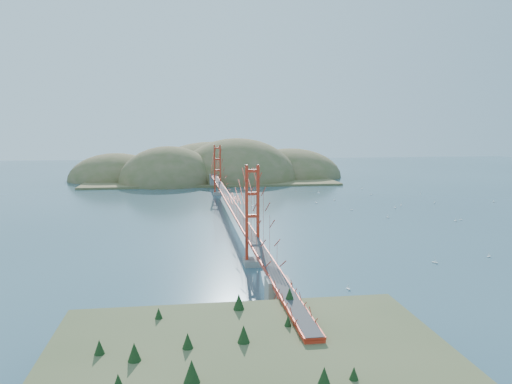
{
  "coord_description": "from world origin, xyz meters",
  "views": [
    {
      "loc": [
        -7.61,
        -85.77,
        16.04
      ],
      "look_at": [
        4.75,
        0.0,
        4.55
      ],
      "focal_mm": 35.0,
      "sensor_mm": 36.0,
      "label": 1
    }
  ],
  "objects": [
    {
      "name": "promontory",
      "position": [
        0.0,
        -48.5,
        0.12
      ],
      "size": [
        9.0,
        6.0,
        0.24
      ],
      "primitive_type": "cube",
      "color": "#59544C",
      "rests_on": "ground"
    },
    {
      "name": "sailboat_3",
      "position": [
        6.0,
        13.02,
        0.15
      ],
      "size": [
        0.56,
        0.49,
        0.64
      ],
      "color": "white",
      "rests_on": "ground"
    },
    {
      "name": "sailboat_4",
      "position": [
        33.29,
        6.04,
        0.15
      ],
      "size": [
        0.64,
        0.64,
        0.67
      ],
      "color": "white",
      "rests_on": "ground"
    },
    {
      "name": "sailboat_12",
      "position": [
        24.39,
        30.25,
        0.16
      ],
      "size": [
        0.64,
        0.6,
        0.72
      ],
      "color": "white",
      "rests_on": "ground"
    },
    {
      "name": "sailboat_0",
      "position": [
        27.74,
        -3.45,
        0.15
      ],
      "size": [
        0.51,
        0.56,
        0.64
      ],
      "color": "white",
      "rests_on": "ground"
    },
    {
      "name": "sailboat_9",
      "position": [
        48.15,
        25.32,
        0.13
      ],
      "size": [
        0.52,
        0.52,
        0.56
      ],
      "color": "white",
      "rests_on": "ground"
    },
    {
      "name": "approach_viaduct",
      "position": [
        0.0,
        -51.91,
        2.55
      ],
      "size": [
        1.4,
        12.0,
        3.38
      ],
      "color": "#B52514",
      "rests_on": "ground"
    },
    {
      "name": "sailboat_16",
      "position": [
        23.99,
        4.91,
        0.13
      ],
      "size": [
        0.5,
        0.48,
        0.56
      ],
      "color": "white",
      "rests_on": "ground"
    },
    {
      "name": "fort",
      "position": [
        0.4,
        -47.8,
        0.67
      ],
      "size": [
        3.7,
        2.3,
        1.75
      ],
      "color": "brown",
      "rests_on": "ground"
    },
    {
      "name": "sailboat_14",
      "position": [
        35.85,
        9.03,
        0.15
      ],
      "size": [
        0.63,
        0.63,
        0.67
      ],
      "color": "white",
      "rests_on": "ground"
    },
    {
      "name": "sailboat_5",
      "position": [
        37.77,
        -8.29,
        0.15
      ],
      "size": [
        0.54,
        0.58,
        0.65
      ],
      "color": "white",
      "rests_on": "ground"
    },
    {
      "name": "sailboat_extra_0",
      "position": [
        29.37,
        -30.63,
        0.14
      ],
      "size": [
        0.56,
        0.56,
        0.63
      ],
      "color": "white",
      "rests_on": "ground"
    },
    {
      "name": "sailboat_2",
      "position": [
        39.23,
        -7.48,
        0.14
      ],
      "size": [
        0.51,
        0.44,
        0.58
      ],
      "color": "white",
      "rests_on": "ground"
    },
    {
      "name": "sailboat_1",
      "position": [
        19.64,
        14.85,
        0.16
      ],
      "size": [
        0.66,
        0.66,
        0.72
      ],
      "color": "white",
      "rests_on": "ground"
    },
    {
      "name": "bridge",
      "position": [
        0.0,
        0.18,
        7.01
      ],
      "size": [
        2.2,
        94.4,
        12.0
      ],
      "color": "gray",
      "rests_on": "ground"
    },
    {
      "name": "sailboat_7",
      "position": [
        24.52,
        17.59,
        0.15
      ],
      "size": [
        0.6,
        0.56,
        0.67
      ],
      "color": "white",
      "rests_on": "ground"
    },
    {
      "name": "sailboat_10",
      "position": [
        8.21,
        -40.0,
        0.14
      ],
      "size": [
        0.48,
        0.52,
        0.59
      ],
      "color": "white",
      "rests_on": "ground"
    },
    {
      "name": "sailboat_11",
      "position": [
        57.2,
        10.38,
        0.16
      ],
      "size": [
        0.63,
        0.63,
        0.71
      ],
      "color": "white",
      "rests_on": "ground"
    },
    {
      "name": "sailboat_15",
      "position": [
        37.39,
        35.82,
        0.13
      ],
      "size": [
        0.42,
        0.49,
        0.56
      ],
      "color": "white",
      "rests_on": "ground"
    },
    {
      "name": "sailboat_8",
      "position": [
        44.32,
        11.32,
        0.13
      ],
      "size": [
        0.53,
        0.53,
        0.56
      ],
      "color": "white",
      "rests_on": "ground"
    },
    {
      "name": "near_bluff",
      "position": [
        -4.01,
        -59.25,
        1.46
      ],
      "size": [
        24.0,
        20.5,
        4.27
      ],
      "color": "#3E4D2B",
      "rests_on": "ground"
    },
    {
      "name": "far_headlands",
      "position": [
        2.21,
        68.52,
        0.0
      ],
      "size": [
        84.0,
        58.0,
        25.0
      ],
      "color": "olive",
      "rests_on": "ground"
    },
    {
      "name": "ground",
      "position": [
        0.0,
        0.0,
        0.0
      ],
      "size": [
        320.0,
        320.0,
        0.0
      ],
      "primitive_type": "plane",
      "color": "#2D4C5B",
      "rests_on": "ground"
    },
    {
      "name": "sailboat_6",
      "position": [
        21.45,
        -32.19,
        0.16
      ],
      "size": [
        0.7,
        0.7,
        0.74
      ],
      "color": "white",
      "rests_on": "ground"
    },
    {
      "name": "sailboat_17",
      "position": [
        35.62,
        24.81,
        0.15
      ],
      "size": [
        0.6,
        0.51,
        0.69
      ],
      "color": "white",
      "rests_on": "ground"
    }
  ]
}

